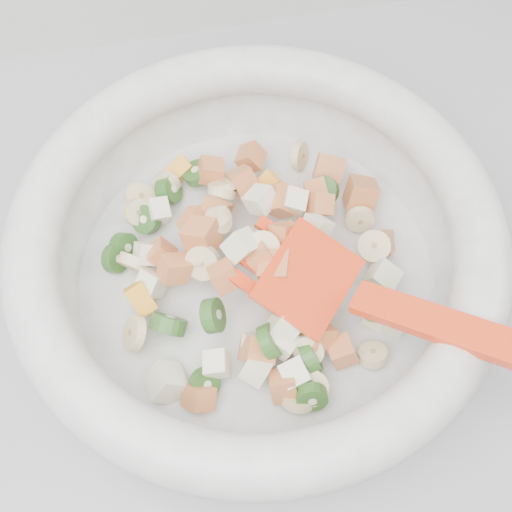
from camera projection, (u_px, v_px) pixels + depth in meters
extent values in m
cube|color=#A6A7AC|center=(341.00, 385.00, 0.96)|extent=(2.00, 0.60, 0.90)
cylinder|color=white|center=(256.00, 278.00, 0.53)|extent=(0.30, 0.30, 0.02)
torus|color=white|center=(256.00, 236.00, 0.47)|extent=(0.37, 0.37, 0.04)
cylinder|color=beige|center=(374.00, 247.00, 0.51)|extent=(0.04, 0.04, 0.02)
cylinder|color=beige|center=(214.00, 220.00, 0.50)|extent=(0.04, 0.03, 0.03)
cylinder|color=beige|center=(298.00, 399.00, 0.46)|extent=(0.03, 0.03, 0.02)
cylinder|color=beige|center=(219.00, 220.00, 0.50)|extent=(0.03, 0.03, 0.03)
cylinder|color=beige|center=(141.00, 198.00, 0.54)|extent=(0.03, 0.03, 0.02)
cylinder|color=beige|center=(311.00, 389.00, 0.46)|extent=(0.03, 0.03, 0.02)
cylinder|color=beige|center=(300.00, 155.00, 0.56)|extent=(0.03, 0.03, 0.03)
cylinder|color=beige|center=(203.00, 263.00, 0.49)|extent=(0.03, 0.03, 0.03)
cylinder|color=beige|center=(288.00, 301.00, 0.47)|extent=(0.03, 0.02, 0.03)
cylinder|color=beige|center=(136.00, 212.00, 0.53)|extent=(0.02, 0.03, 0.03)
cylinder|color=beige|center=(223.00, 186.00, 0.53)|extent=(0.03, 0.03, 0.03)
cylinder|color=beige|center=(301.00, 263.00, 0.48)|extent=(0.03, 0.04, 0.03)
cylinder|color=beige|center=(167.00, 184.00, 0.55)|extent=(0.03, 0.03, 0.03)
cylinder|color=beige|center=(309.00, 350.00, 0.47)|extent=(0.03, 0.03, 0.03)
cylinder|color=beige|center=(263.00, 249.00, 0.48)|extent=(0.04, 0.04, 0.02)
cylinder|color=beige|center=(134.00, 333.00, 0.48)|extent=(0.03, 0.03, 0.03)
cylinder|color=beige|center=(222.00, 192.00, 0.53)|extent=(0.03, 0.03, 0.03)
cylinder|color=beige|center=(204.00, 257.00, 0.49)|extent=(0.02, 0.03, 0.03)
cylinder|color=beige|center=(360.00, 219.00, 0.53)|extent=(0.03, 0.02, 0.03)
cylinder|color=beige|center=(373.00, 355.00, 0.48)|extent=(0.03, 0.03, 0.02)
cylinder|color=beige|center=(134.00, 263.00, 0.51)|extent=(0.04, 0.02, 0.04)
cylinder|color=beige|center=(316.00, 323.00, 0.48)|extent=(0.02, 0.03, 0.03)
cube|color=#D69043|center=(210.00, 171.00, 0.54)|extent=(0.02, 0.02, 0.02)
cube|color=#D69043|center=(329.00, 168.00, 0.56)|extent=(0.03, 0.04, 0.03)
cube|color=#D69043|center=(257.00, 350.00, 0.47)|extent=(0.03, 0.03, 0.03)
cube|color=#D69043|center=(251.00, 157.00, 0.55)|extent=(0.03, 0.03, 0.03)
cube|color=#D69043|center=(196.00, 223.00, 0.51)|extent=(0.03, 0.03, 0.03)
cube|color=#D69043|center=(162.00, 254.00, 0.50)|extent=(0.02, 0.02, 0.03)
cube|color=#D69043|center=(201.00, 237.00, 0.49)|extent=(0.03, 0.04, 0.03)
cube|color=#D69043|center=(261.00, 259.00, 0.47)|extent=(0.02, 0.03, 0.03)
cube|color=#D69043|center=(199.00, 397.00, 0.46)|extent=(0.03, 0.03, 0.03)
cube|color=#D69043|center=(361.00, 194.00, 0.54)|extent=(0.03, 0.04, 0.04)
cube|color=#D69043|center=(316.00, 193.00, 0.54)|extent=(0.02, 0.02, 0.03)
cube|color=#D69043|center=(342.00, 351.00, 0.47)|extent=(0.02, 0.02, 0.03)
cube|color=#D69043|center=(283.00, 385.00, 0.46)|extent=(0.02, 0.03, 0.03)
cube|color=#D69043|center=(243.00, 182.00, 0.54)|extent=(0.03, 0.03, 0.03)
cube|color=#D69043|center=(318.00, 334.00, 0.47)|extent=(0.03, 0.03, 0.03)
cube|color=#D69043|center=(318.00, 204.00, 0.52)|extent=(0.03, 0.03, 0.03)
cube|color=#D69043|center=(216.00, 209.00, 0.52)|extent=(0.03, 0.03, 0.02)
cube|color=#D69043|center=(174.00, 269.00, 0.49)|extent=(0.03, 0.03, 0.03)
cube|color=#D69043|center=(382.00, 243.00, 0.52)|extent=(0.02, 0.03, 0.03)
cube|color=#D69043|center=(284.00, 235.00, 0.48)|extent=(0.02, 0.03, 0.03)
cube|color=#D69043|center=(285.00, 282.00, 0.47)|extent=(0.03, 0.03, 0.03)
cube|color=#D69043|center=(224.00, 276.00, 0.47)|extent=(0.02, 0.03, 0.03)
cube|color=#D69043|center=(276.00, 267.00, 0.47)|extent=(0.03, 0.03, 0.02)
cube|color=#D69043|center=(281.00, 201.00, 0.51)|extent=(0.03, 0.03, 0.03)
cylinder|color=green|center=(310.00, 357.00, 0.47)|extent=(0.02, 0.03, 0.03)
cylinder|color=green|center=(310.00, 309.00, 0.47)|extent=(0.03, 0.03, 0.02)
cylinder|color=green|center=(312.00, 397.00, 0.46)|extent=(0.03, 0.02, 0.03)
cylinder|color=green|center=(124.00, 248.00, 0.52)|extent=(0.03, 0.03, 0.03)
cylinder|color=green|center=(147.00, 220.00, 0.53)|extent=(0.03, 0.03, 0.03)
cylinder|color=green|center=(115.00, 259.00, 0.51)|extent=(0.02, 0.03, 0.03)
cylinder|color=green|center=(213.00, 316.00, 0.47)|extent=(0.02, 0.03, 0.03)
cylinder|color=green|center=(205.00, 383.00, 0.47)|extent=(0.03, 0.03, 0.03)
cylinder|color=green|center=(324.00, 191.00, 0.54)|extent=(0.03, 0.03, 0.03)
cylinder|color=green|center=(270.00, 341.00, 0.46)|extent=(0.02, 0.03, 0.03)
cylinder|color=green|center=(168.00, 324.00, 0.48)|extent=(0.04, 0.03, 0.03)
cylinder|color=green|center=(377.00, 308.00, 0.49)|extent=(0.03, 0.03, 0.02)
cylinder|color=green|center=(197.00, 173.00, 0.55)|extent=(0.03, 0.03, 0.02)
cylinder|color=green|center=(169.00, 191.00, 0.54)|extent=(0.03, 0.04, 0.03)
cube|color=white|center=(166.00, 382.00, 0.47)|extent=(0.03, 0.03, 0.03)
cube|color=white|center=(241.00, 246.00, 0.47)|extent=(0.03, 0.03, 0.03)
cube|color=white|center=(303.00, 317.00, 0.47)|extent=(0.03, 0.03, 0.02)
cube|color=white|center=(257.00, 367.00, 0.46)|extent=(0.03, 0.03, 0.03)
cube|color=white|center=(283.00, 343.00, 0.47)|extent=(0.03, 0.02, 0.02)
cube|color=white|center=(256.00, 346.00, 0.47)|extent=(0.02, 0.02, 0.03)
cube|color=white|center=(217.00, 364.00, 0.47)|extent=(0.02, 0.02, 0.02)
cube|color=white|center=(382.00, 277.00, 0.50)|extent=(0.03, 0.03, 0.03)
cube|color=white|center=(152.00, 283.00, 0.50)|extent=(0.03, 0.03, 0.03)
cube|color=white|center=(157.00, 211.00, 0.53)|extent=(0.02, 0.03, 0.03)
cube|color=white|center=(148.00, 254.00, 0.51)|extent=(0.03, 0.02, 0.03)
cube|color=white|center=(316.00, 228.00, 0.50)|extent=(0.03, 0.03, 0.03)
cube|color=white|center=(293.00, 201.00, 0.51)|extent=(0.03, 0.03, 0.03)
cube|color=white|center=(296.00, 375.00, 0.47)|extent=(0.03, 0.02, 0.03)
cube|color=white|center=(386.00, 319.00, 0.49)|extent=(0.04, 0.03, 0.04)
cube|color=white|center=(260.00, 200.00, 0.51)|extent=(0.03, 0.03, 0.02)
cube|color=white|center=(285.00, 325.00, 0.47)|extent=(0.03, 0.03, 0.03)
cube|color=orange|center=(179.00, 170.00, 0.56)|extent=(0.03, 0.03, 0.03)
cube|color=orange|center=(267.00, 185.00, 0.54)|extent=(0.03, 0.02, 0.03)
cube|color=orange|center=(291.00, 239.00, 0.49)|extent=(0.03, 0.03, 0.03)
cube|color=orange|center=(141.00, 299.00, 0.49)|extent=(0.02, 0.03, 0.03)
cube|color=red|center=(308.00, 279.00, 0.47)|extent=(0.09, 0.09, 0.03)
cube|color=red|center=(274.00, 232.00, 0.49)|extent=(0.03, 0.03, 0.02)
cube|color=red|center=(264.00, 248.00, 0.48)|extent=(0.03, 0.03, 0.02)
cube|color=red|center=(253.00, 265.00, 0.47)|extent=(0.03, 0.03, 0.02)
cube|color=red|center=(242.00, 282.00, 0.47)|extent=(0.03, 0.03, 0.02)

